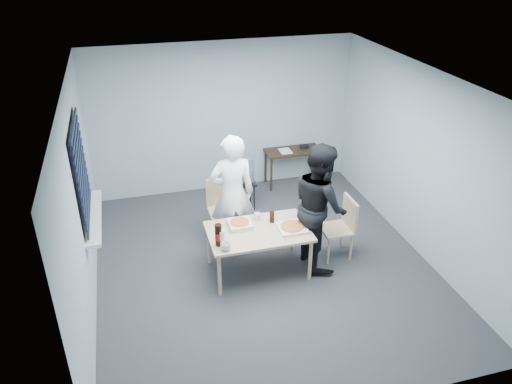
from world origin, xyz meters
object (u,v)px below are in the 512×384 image
object	(u,v)px
mug_b	(257,216)
side_table	(293,154)
chair_far	(222,204)
mug_a	(226,247)
person_white	(232,195)
soda_bottle	(219,235)
chair_right	(342,224)
person_black	(320,206)
backpack	(244,171)
stool	(244,187)
dining_table	(258,234)

from	to	relation	value
mug_b	side_table	bearing A→B (deg)	59.45
chair_far	mug_a	distance (m)	1.41
person_white	soda_bottle	bearing A→B (deg)	66.11
chair_right	mug_b	bearing A→B (deg)	169.99
person_black	backpack	bearing A→B (deg)	19.25
mug_b	stool	bearing A→B (deg)	82.73
chair_far	person_white	size ratio (longest dim) A/B	0.50
stool	mug_b	distance (m)	1.54
dining_table	mug_a	xyz separation A→B (m)	(-0.51, -0.32, 0.11)
chair_right	person_black	world-z (taller)	person_black
mug_a	chair_right	bearing A→B (deg)	12.70
person_white	stool	xyz separation A→B (m)	(0.45, 1.13, -0.52)
dining_table	person_white	xyz separation A→B (m)	(-0.20, 0.64, 0.30)
person_black	mug_a	distance (m)	1.42
person_black	side_table	xyz separation A→B (m)	(0.45, 2.37, -0.30)
chair_right	stool	size ratio (longest dim) A/B	1.86
soda_bottle	person_white	bearing A→B (deg)	66.11
dining_table	stool	world-z (taller)	dining_table
person_black	backpack	world-z (taller)	person_black
side_table	chair_far	bearing A→B (deg)	-139.92
mug_b	soda_bottle	bearing A→B (deg)	-143.25
mug_a	mug_b	size ratio (longest dim) A/B	1.23
mug_a	dining_table	bearing A→B (deg)	32.59
dining_table	chair_right	xyz separation A→B (m)	(1.24, 0.07, -0.08)
side_table	backpack	world-z (taller)	backpack
backpack	side_table	bearing A→B (deg)	22.48
mug_a	mug_b	world-z (taller)	mug_a
chair_far	person_black	bearing A→B (deg)	-42.43
chair_far	mug_a	bearing A→B (deg)	-99.48
dining_table	chair_far	distance (m)	1.10
backpack	person_white	bearing A→B (deg)	-120.74
person_white	dining_table	bearing A→B (deg)	107.37
chair_right	soda_bottle	bearing A→B (deg)	-171.68
chair_far	soda_bottle	size ratio (longest dim) A/B	3.00
stool	dining_table	bearing A→B (deg)	-98.17
mug_b	person_black	bearing A→B (deg)	-17.75
chair_right	mug_a	world-z (taller)	chair_right
backpack	soda_bottle	size ratio (longest dim) A/B	1.39
side_table	mug_a	size ratio (longest dim) A/B	8.09
side_table	mug_a	bearing A→B (deg)	-123.79
person_white	stool	world-z (taller)	person_white
mug_b	dining_table	bearing A→B (deg)	-102.96
stool	mug_b	size ratio (longest dim) A/B	4.79
dining_table	backpack	distance (m)	1.78
mug_a	stool	bearing A→B (deg)	70.04
person_white	mug_a	size ratio (longest dim) A/B	14.39
side_table	mug_b	bearing A→B (deg)	-120.55
dining_table	stool	xyz separation A→B (m)	(0.25, 1.77, -0.22)
stool	mug_b	world-z (taller)	mug_b
person_black	person_white	bearing A→B (deg)	59.84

